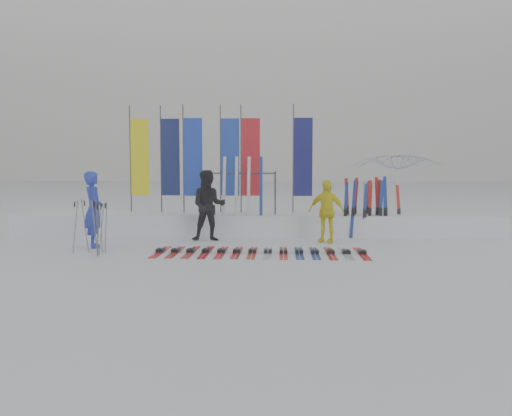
# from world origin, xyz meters

# --- Properties ---
(ground) EXTENTS (120.00, 120.00, 0.00)m
(ground) POSITION_xyz_m (0.00, 0.00, 0.00)
(ground) COLOR white
(ground) RESTS_ON ground
(snow_bank) EXTENTS (14.00, 1.60, 0.60)m
(snow_bank) POSITION_xyz_m (0.00, 4.60, 0.30)
(snow_bank) COLOR white
(snow_bank) RESTS_ON ground
(person_blue) EXTENTS (0.71, 0.80, 1.85)m
(person_blue) POSITION_xyz_m (-3.76, 1.85, 0.93)
(person_blue) COLOR #2033BD
(person_blue) RESTS_ON ground
(person_black) EXTENTS (0.97, 0.79, 1.87)m
(person_black) POSITION_xyz_m (-1.13, 3.08, 0.94)
(person_black) COLOR black
(person_black) RESTS_ON ground
(person_yellow) EXTENTS (1.03, 0.72, 1.63)m
(person_yellow) POSITION_xyz_m (1.96, 2.96, 0.81)
(person_yellow) COLOR #F9F010
(person_yellow) RESTS_ON ground
(tent_canopy) EXTENTS (3.46, 3.49, 2.45)m
(tent_canopy) POSITION_xyz_m (4.25, 5.13, 1.23)
(tent_canopy) COLOR white
(tent_canopy) RESTS_ON ground
(ski_row) EXTENTS (4.76, 1.69, 0.07)m
(ski_row) POSITION_xyz_m (0.33, 1.22, 0.04)
(ski_row) COLOR red
(ski_row) RESTS_ON ground
(pole_cluster) EXTENTS (0.76, 0.69, 1.24)m
(pole_cluster) POSITION_xyz_m (-3.39, 0.92, 0.60)
(pole_cluster) COLOR #595B60
(pole_cluster) RESTS_ON ground
(feather_flags) EXTENTS (5.48, 0.22, 3.20)m
(feather_flags) POSITION_xyz_m (-1.24, 4.87, 2.24)
(feather_flags) COLOR #383A3F
(feather_flags) RESTS_ON ground
(ski_rack) EXTENTS (2.04, 0.80, 1.23)m
(ski_rack) POSITION_xyz_m (-0.38, 4.20, 1.38)
(ski_rack) COLOR #383A3F
(ski_rack) RESTS_ON ground
(upright_skis) EXTENTS (1.70, 0.86, 1.70)m
(upright_skis) POSITION_xyz_m (3.26, 4.16, 0.79)
(upright_skis) COLOR navy
(upright_skis) RESTS_ON ground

